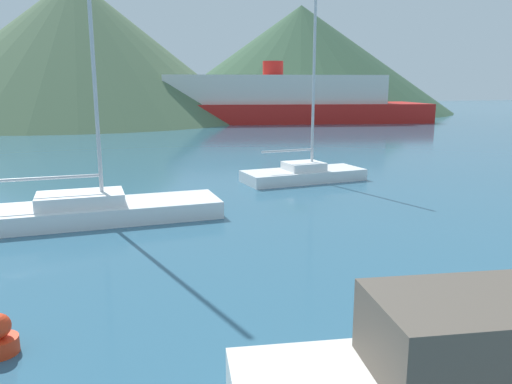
# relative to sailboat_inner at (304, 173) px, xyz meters

# --- Properties ---
(sailboat_inner) EXTENTS (5.55, 2.45, 7.70)m
(sailboat_inner) POSITION_rel_sailboat_inner_xyz_m (0.00, 0.00, 0.00)
(sailboat_inner) COLOR white
(sailboat_inner) RESTS_ON ground_plane
(sailboat_middle) EXTENTS (8.62, 2.33, 10.24)m
(sailboat_middle) POSITION_rel_sailboat_inner_xyz_m (-9.27, -4.25, 0.03)
(sailboat_middle) COLOR white
(sailboat_middle) RESTS_ON ground_plane
(ferry_distant) EXTENTS (36.53, 16.40, 6.91)m
(ferry_distant) POSITION_rel_sailboat_inner_xyz_m (11.14, 35.45, 1.97)
(ferry_distant) COLOR red
(ferry_distant) RESTS_ON ground_plane
(hill_central) EXTENTS (43.21, 43.21, 17.07)m
(hill_central) POSITION_rel_sailboat_inner_xyz_m (-10.18, 47.21, 8.16)
(hill_central) COLOR #4C6647
(hill_central) RESTS_ON ground_plane
(hill_east) EXTENTS (47.98, 47.98, 16.70)m
(hill_east) POSITION_rel_sailboat_inner_xyz_m (23.66, 57.31, 7.98)
(hill_east) COLOR #38563D
(hill_east) RESTS_ON ground_plane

